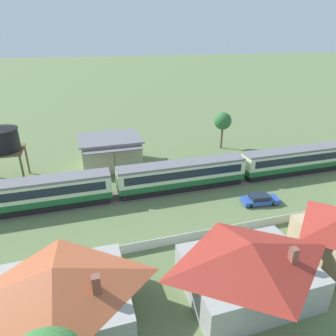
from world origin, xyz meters
TOP-DOWN VIEW (x-y plane):
  - ground_plane at (0.00, 0.00)m, footprint 600.00×600.00m
  - passenger_train at (-4.12, 0.24)m, footprint 54.82×2.85m
  - railway_track at (-9.55, 0.24)m, footprint 124.11×3.60m
  - station_building at (-12.65, 11.37)m, footprint 9.64×9.14m
  - water_tower at (-27.51, 9.41)m, footprint 5.28×5.28m
  - cottage_terracotta_roof at (-19.78, -17.19)m, footprint 10.52×8.64m
  - cottage_red_roof at (-5.28, -18.36)m, footprint 10.65×8.12m
  - picket_fence_front at (-12.09, -10.94)m, footprint 47.85×0.06m
  - parked_car_blue at (3.67, -6.39)m, footprint 4.82×2.39m
  - yard_tree_0 at (8.10, 13.65)m, footprint 3.15×3.15m

SIDE VIEW (x-z plane):
  - ground_plane at x=0.00m, z-range 0.00..0.00m
  - railway_track at x=-9.55m, z-range -0.01..0.03m
  - picket_fence_front at x=-12.09m, z-range 0.00..1.05m
  - parked_car_blue at x=3.67m, z-range -0.03..1.19m
  - passenger_train at x=-4.12m, z-range 0.22..4.14m
  - station_building at x=-12.65m, z-range 0.03..4.78m
  - cottage_red_roof at x=-5.28m, z-range 0.09..4.89m
  - cottage_terracotta_roof at x=-19.78m, z-range 0.10..5.24m
  - yard_tree_0 at x=8.10m, z-range 1.75..8.53m
  - water_tower at x=-27.51m, z-range 2.27..10.66m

